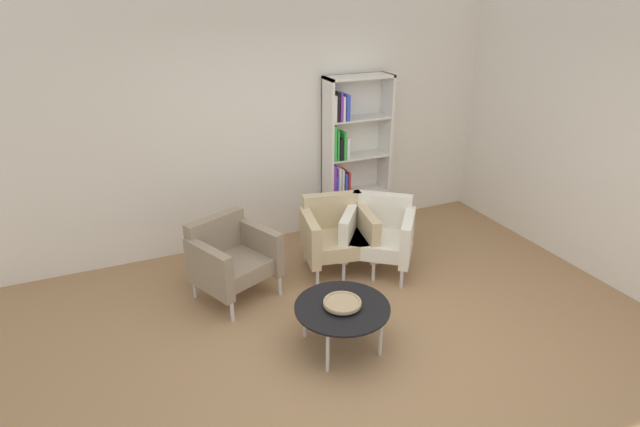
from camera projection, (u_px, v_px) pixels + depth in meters
ground_plane at (367, 352)px, 4.31m from camera, size 8.32×8.32×0.00m
plaster_back_panel at (268, 119)px, 5.78m from camera, size 6.40×0.12×2.90m
plaster_right_partition at (589, 132)px, 5.27m from camera, size 0.12×5.20×2.90m
bookshelf_tall at (349, 161)px, 6.16m from camera, size 0.80×0.30×1.90m
coffee_table_low at (342, 309)px, 4.24m from camera, size 0.80×0.80×0.40m
decorative_bowl at (342, 303)px, 4.22m from camera, size 0.32×0.32×0.05m
armchair_spare_guest at (231, 257)px, 4.97m from camera, size 0.91×0.88×0.78m
armchair_corner_red at (337, 233)px, 5.44m from camera, size 0.82×0.77×0.78m
armchair_near_window at (378, 233)px, 5.45m from camera, size 0.95×0.94×0.78m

